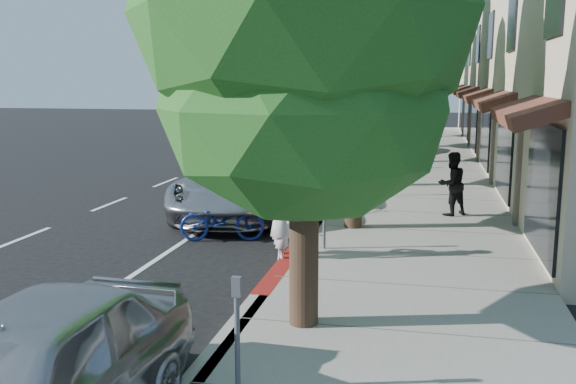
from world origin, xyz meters
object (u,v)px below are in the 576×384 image
(street_tree_1, at_px, (357,25))
(white_pickup, at_px, (360,136))
(pedestrian, at_px, (452,184))
(street_tree_5, at_px, (402,59))
(near_car_a, at_px, (24,384))
(street_tree_0, at_px, (305,23))
(cyclist, at_px, (283,213))
(bicycle, at_px, (222,219))
(dark_sedan, at_px, (305,147))
(street_tree_3, at_px, (390,34))
(street_tree_4, at_px, (396,59))
(street_tree_2, at_px, (377,51))
(dark_suv_far, at_px, (342,128))
(silver_suv, at_px, (242,182))

(street_tree_1, distance_m, white_pickup, 15.64)
(street_tree_1, bearing_deg, pedestrian, 39.00)
(street_tree_5, height_order, near_car_a, street_tree_5)
(street_tree_0, height_order, pedestrian, street_tree_0)
(cyclist, height_order, bicycle, cyclist)
(cyclist, distance_m, pedestrian, 5.55)
(near_car_a, bearing_deg, dark_sedan, 95.65)
(street_tree_1, xyz_separation_m, street_tree_3, (-0.00, 12.00, 0.60))
(street_tree_4, bearing_deg, street_tree_5, 90.00)
(street_tree_4, bearing_deg, street_tree_2, -90.00)
(street_tree_0, distance_m, street_tree_2, 12.00)
(street_tree_5, bearing_deg, bicycle, -96.09)
(street_tree_3, height_order, near_car_a, street_tree_3)
(street_tree_3, distance_m, white_pickup, 5.52)
(street_tree_1, height_order, near_car_a, street_tree_1)
(dark_sedan, relative_size, dark_suv_far, 1.08)
(street_tree_3, xyz_separation_m, white_pickup, (-1.40, 3.12, -4.33))
(cyclist, relative_size, dark_suv_far, 0.42)
(dark_sedan, bearing_deg, street_tree_3, 19.89)
(street_tree_5, xyz_separation_m, cyclist, (-1.03, -26.69, -3.67))
(bicycle, height_order, pedestrian, pedestrian)
(street_tree_0, xyz_separation_m, silver_suv, (-3.07, 7.50, -3.35))
(silver_suv, bearing_deg, dark_sedan, 85.29)
(near_car_a, relative_size, pedestrian, 2.83)
(street_tree_4, height_order, pedestrian, street_tree_4)
(pedestrian, bearing_deg, street_tree_3, -115.10)
(street_tree_0, bearing_deg, bicycle, 119.94)
(street_tree_4, height_order, dark_sedan, street_tree_4)
(cyclist, height_order, dark_sedan, cyclist)
(silver_suv, xyz_separation_m, near_car_a, (1.16, -11.00, -0.08))
(street_tree_1, height_order, silver_suv, street_tree_1)
(white_pickup, bearing_deg, pedestrian, -70.61)
(street_tree_0, height_order, white_pickup, street_tree_0)
(street_tree_3, distance_m, dark_suv_far, 11.05)
(dark_suv_far, bearing_deg, silver_suv, -91.52)
(street_tree_3, xyz_separation_m, cyclist, (-1.03, -14.69, -4.28))
(street_tree_2, relative_size, white_pickup, 1.11)
(street_tree_1, relative_size, street_tree_5, 1.01)
(street_tree_3, bearing_deg, street_tree_2, -90.00)
(pedestrian, bearing_deg, silver_suv, -34.15)
(street_tree_2, relative_size, near_car_a, 1.57)
(street_tree_4, distance_m, dark_sedan, 8.88)
(white_pickup, relative_size, near_car_a, 1.41)
(cyclist, distance_m, white_pickup, 17.82)
(street_tree_4, relative_size, bicycle, 4.05)
(street_tree_4, height_order, bicycle, street_tree_4)
(bicycle, distance_m, silver_suv, 2.86)
(street_tree_1, height_order, street_tree_2, street_tree_1)
(street_tree_1, bearing_deg, dark_suv_far, 98.16)
(near_car_a, distance_m, pedestrian, 12.03)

